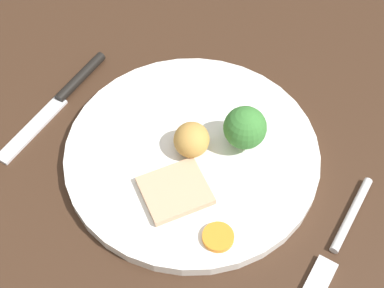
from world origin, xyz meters
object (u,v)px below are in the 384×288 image
fork (339,239)px  roast_potato_left (192,140)px  dinner_plate (192,153)px  broccoli_floret (245,128)px  meat_slice_main (177,192)px  carrot_coin_front (218,237)px  knife (64,95)px

fork → roast_potato_left: bearing=-93.6°
dinner_plate → broccoli_floret: (-4.68, -3.10, 3.62)cm
meat_slice_main → broccoli_floret: 9.76cm
meat_slice_main → carrot_coin_front: bearing=154.9°
dinner_plate → roast_potato_left: (0.06, -0.01, 2.43)cm
dinner_plate → fork: 17.79cm
broccoli_floret → fork: size_ratio=0.34×
meat_slice_main → fork: 16.78cm
fork → broccoli_floret: bearing=-109.0°
roast_potato_left → fork: (-17.64, 2.69, -2.75)cm
fork → knife: bearing=-90.7°
knife → meat_slice_main: bearing=75.4°
carrot_coin_front → broccoli_floret: bearing=-78.7°
roast_potato_left → broccoli_floret: bearing=-146.9°
dinner_plate → roast_potato_left: bearing=-10.1°
fork → knife: knife is taller
broccoli_floret → knife: size_ratio=0.28×
meat_slice_main → fork: size_ratio=0.43×
dinner_plate → carrot_coin_front: bearing=129.8°
dinner_plate → carrot_coin_front: (-6.98, 8.38, 0.99)cm
roast_potato_left → carrot_coin_front: roast_potato_left is taller
meat_slice_main → broccoli_floret: bearing=-112.1°
meat_slice_main → roast_potato_left: roast_potato_left is taller
dinner_plate → knife: bearing=-3.0°
carrot_coin_front → meat_slice_main: bearing=-25.1°
meat_slice_main → carrot_coin_front: meat_slice_main is taller
meat_slice_main → carrot_coin_front: size_ratio=2.11×
knife → broccoli_floret: bearing=100.3°
dinner_plate → meat_slice_main: (-1.13, 5.64, 1.10)cm
dinner_plate → carrot_coin_front: size_ratio=8.91×
roast_potato_left → knife: roast_potato_left is taller
meat_slice_main → roast_potato_left: 5.93cm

